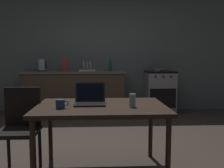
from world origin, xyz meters
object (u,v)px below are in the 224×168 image
Objects in this scene: bottle at (110,65)px; dish_rack at (87,69)px; coffee_mug at (60,104)px; stove_oven at (159,92)px; frying_pan at (160,70)px; drinking_glass at (132,100)px; cereal_box at (65,65)px; chair at (21,124)px; laptop at (90,100)px; electric_kettle at (42,65)px; dining_table at (101,111)px.

bottle is 0.50m from dish_rack.
stove_oven is at bearing 60.12° from coffee_mug.
stove_oven is 3.40m from coffee_mug.
drinking_glass is at bearing -108.66° from frying_pan.
stove_oven is at bearing 2.54° from bottle.
coffee_mug is 0.50× the size of cereal_box.
chair is 2.93m from bottle.
dish_rack is at bearing 101.20° from drinking_glass.
cereal_box is (-2.03, 0.02, 0.58)m from stove_oven.
drinking_glass is at bearing 7.30° from chair.
coffee_mug is 2.99m from cereal_box.
bottle is at bearing 87.69° from laptop.
drinking_glass is at bearing -78.80° from dish_rack.
bottle reaches higher than coffee_mug.
laptop is 0.78× the size of frying_pan.
frying_pan is at bearing -1.09° from dish_rack.
stove_oven reaches higher than chair.
stove_oven is 3.12× the size of bottle.
chair is 2.82m from dish_rack.
cereal_box is (0.49, 0.02, 0.00)m from electric_kettle.
laptop is 0.46m from drinking_glass.
bottle is (1.44, -0.05, 0.02)m from electric_kettle.
frying_pan is (1.40, 2.72, 0.18)m from laptop.
chair is 3.48× the size of electric_kettle.
stove_oven is 3.09m from dining_table.
dining_table is at bearing -94.58° from bottle.
frying_pan is at bearing 65.17° from dining_table.
cereal_box is 0.48m from dish_rack.
dish_rack reaches higher than chair.
dish_rack is at bearing 174.11° from bottle.
dish_rack is at bearing -2.44° from cereal_box.
dish_rack reaches higher than dining_table.
cereal_box is at bearing 178.60° from frying_pan.
coffee_mug is (-0.28, -0.19, -0.00)m from laptop.
chair is 1.21m from drinking_glass.
stove_oven is 2.25× the size of frying_pan.
coffee_mug is at bearing -83.48° from cereal_box.
dish_rack is at bearing 97.89° from laptop.
chair is 3.46m from frying_pan.
chair is 0.56m from coffee_mug.
stove_oven is at bearing 65.20° from dining_table.
frying_pan is at bearing 71.34° from drinking_glass.
frying_pan is 3.25× the size of coffee_mug.
cereal_box is at bearing 104.56° from dining_table.
bottle is at bearing 91.82° from drinking_glass.
cereal_box is (-0.95, 0.07, -0.01)m from bottle.
chair is at bearing -102.14° from dish_rack.
cereal_box reaches higher than drinking_glass.
drinking_glass is (0.31, -0.10, 0.13)m from dining_table.
laptop is at bearing 154.77° from dining_table.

